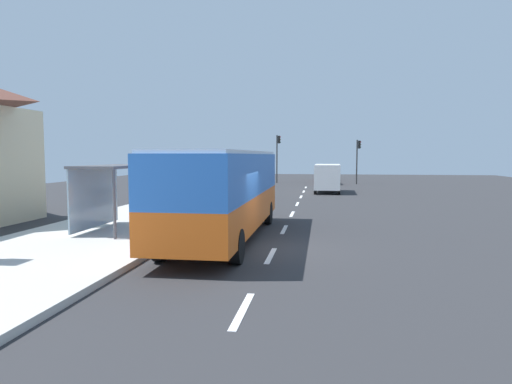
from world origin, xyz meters
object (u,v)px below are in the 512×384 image
recycling_bin_red (157,221)px  traffic_light_near_side (358,155)px  recycling_bin_green (164,218)px  recycling_bin_blue (170,216)px  traffic_light_far_side (278,151)px  recycling_bin_orange (175,214)px  white_van (327,176)px  bus (225,189)px  bus_shelter (107,180)px  sedan_near (327,177)px  sedan_far (327,174)px

recycling_bin_red → traffic_light_near_side: traffic_light_near_side is taller
recycling_bin_red → recycling_bin_green: (0.00, 0.70, 0.00)m
recycling_bin_blue → traffic_light_far_side: traffic_light_far_side is taller
recycling_bin_orange → traffic_light_far_side: 32.62m
traffic_light_near_side → traffic_light_far_side: bearing=174.7°
white_van → recycling_bin_green: bearing=-106.7°
recycling_bin_orange → recycling_bin_red: bearing=-90.0°
bus → bus_shelter: 4.73m
sedan_near → recycling_bin_green: bearing=-101.4°
bus → traffic_light_far_side: (-1.39, 34.35, 1.65)m
recycling_bin_green → bus: bearing=-10.8°
traffic_light_near_side → bus_shelter: 35.24m
recycling_bin_blue → bus: bearing=-25.2°
bus_shelter → recycling_bin_red: bearing=-16.0°
recycling_bin_green → traffic_light_far_side: 34.02m
sedan_near → traffic_light_far_side: 6.23m
recycling_bin_green → recycling_bin_orange: bearing=90.0°
bus → traffic_light_far_side: bearing=92.3°
recycling_bin_red → traffic_light_far_side: (1.10, 34.58, 2.83)m
sedan_near → sedan_far: (0.01, 6.92, 0.00)m
recycling_bin_red → recycling_bin_green: same height
white_van → sedan_far: 17.91m
bus → recycling_bin_red: (-2.49, -0.23, -1.19)m
bus → white_van: bearing=79.8°
white_van → recycling_bin_orange: bearing=-107.8°
bus → traffic_light_near_side: (7.22, 33.55, 1.29)m
recycling_bin_blue → traffic_light_far_side: bearing=88.1°
recycling_bin_orange → traffic_light_near_side: size_ratio=0.20×
white_van → recycling_bin_red: bearing=-106.2°
recycling_bin_green → recycling_bin_red: bearing=-90.0°
recycling_bin_orange → traffic_light_far_side: bearing=88.1°
traffic_light_near_side → bus_shelter: bearing=-109.8°
recycling_bin_orange → traffic_light_near_side: bearing=73.0°
recycling_bin_green → traffic_light_near_side: (9.70, 33.08, 2.47)m
bus → recycling_bin_orange: size_ratio=11.59×
recycling_bin_orange → bus_shelter: bus_shelter is taller
recycling_bin_green → traffic_light_near_side: 34.56m
traffic_light_near_side → traffic_light_far_side: (-8.61, 0.80, 0.36)m
traffic_light_near_side → sedan_far: bearing=117.4°
sedan_near → recycling_bin_orange: 31.60m
sedan_near → recycling_bin_red: bearing=-101.1°
traffic_light_far_side → sedan_far: bearing=44.8°
bus → sedan_far: 39.94m
traffic_light_far_side → recycling_bin_blue: bearing=-91.9°
bus → sedan_near: size_ratio=2.45×
bus → recycling_bin_red: size_ratio=11.59×
recycling_bin_red → recycling_bin_blue: (0.00, 1.40, 0.00)m
bus → recycling_bin_blue: (-2.49, 1.17, -1.19)m
sedan_far → traffic_light_far_side: 8.08m
recycling_bin_blue → sedan_far: bearing=80.4°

